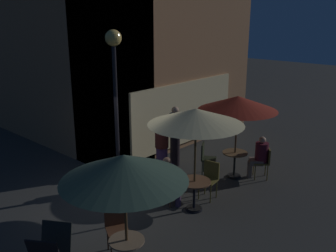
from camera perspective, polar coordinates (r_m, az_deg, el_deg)
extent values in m
plane|color=#353431|center=(9.56, -8.13, -11.40)|extent=(60.00, 60.00, 0.00)
cube|color=beige|center=(12.78, 2.64, 2.02)|extent=(5.00, 0.08, 2.10)
cylinder|color=black|center=(9.56, -7.77, 0.90)|extent=(0.10, 0.10, 3.80)
sphere|color=#F8CD62|center=(9.23, -8.27, 13.03)|extent=(0.39, 0.39, 0.39)
cube|color=black|center=(7.28, -16.56, -17.30)|extent=(0.55, 0.62, 0.94)
cylinder|color=black|center=(9.19, 3.93, -12.39)|extent=(0.40, 0.40, 0.03)
cylinder|color=black|center=(9.03, 3.98, -10.51)|extent=(0.06, 0.06, 0.71)
cylinder|color=brown|center=(8.87, 4.02, -8.38)|extent=(0.77, 0.77, 0.03)
cylinder|color=black|center=(11.00, 9.90, -7.50)|extent=(0.40, 0.40, 0.03)
cylinder|color=black|center=(10.87, 9.99, -5.85)|extent=(0.06, 0.06, 0.72)
cylinder|color=brown|center=(10.73, 10.09, -4.00)|extent=(0.70, 0.70, 0.03)
cylinder|color=#7E654B|center=(6.77, -6.27, -16.83)|extent=(0.62, 0.62, 0.03)
cylinder|color=black|center=(9.18, 3.93, -12.31)|extent=(0.36, 0.36, 0.06)
cylinder|color=#503D20|center=(8.67, 4.09, -5.46)|extent=(0.05, 0.05, 2.42)
cone|color=beige|center=(8.33, 4.24, 1.44)|extent=(2.16, 2.16, 0.36)
cylinder|color=black|center=(11.00, 9.91, -7.43)|extent=(0.36, 0.36, 0.06)
cylinder|color=brown|center=(10.60, 10.21, -1.88)|extent=(0.05, 0.05, 2.30)
cone|color=maroon|center=(10.33, 10.49, 3.42)|extent=(2.16, 2.16, 0.39)
cylinder|color=#50361D|center=(6.56, -6.38, -14.01)|extent=(0.05, 0.05, 2.26)
cone|color=#304739|center=(6.13, -6.66, -6.28)|extent=(2.11, 2.11, 0.44)
cylinder|color=brown|center=(9.43, 6.44, -10.16)|extent=(0.03, 0.03, 0.47)
cylinder|color=brown|center=(9.56, 4.66, -9.70)|extent=(0.03, 0.03, 0.47)
cylinder|color=brown|center=(9.69, 7.34, -9.41)|extent=(0.03, 0.03, 0.47)
cylinder|color=brown|center=(9.83, 5.60, -8.98)|extent=(0.03, 0.03, 0.47)
cube|color=brown|center=(9.52, 6.06, -8.20)|extent=(0.47, 0.47, 0.03)
cube|color=brown|center=(9.58, 6.62, -6.54)|extent=(0.10, 0.41, 0.43)
cylinder|color=brown|center=(9.41, 1.13, -10.25)|extent=(0.03, 0.03, 0.43)
cylinder|color=brown|center=(9.15, 0.32, -11.06)|extent=(0.03, 0.03, 0.43)
cylinder|color=brown|center=(9.52, -0.62, -9.90)|extent=(0.03, 0.03, 0.43)
cylinder|color=brown|center=(9.27, -1.47, -10.68)|extent=(0.03, 0.03, 0.43)
cube|color=brown|center=(9.23, -0.16, -9.19)|extent=(0.49, 0.49, 0.04)
cube|color=brown|center=(9.21, -1.16, -7.82)|extent=(0.38, 0.15, 0.38)
cylinder|color=black|center=(11.10, 7.08, -5.94)|extent=(0.03, 0.03, 0.47)
cylinder|color=black|center=(10.80, 6.91, -6.58)|extent=(0.03, 0.03, 0.47)
cylinder|color=black|center=(11.13, 5.42, -5.82)|extent=(0.03, 0.03, 0.47)
cylinder|color=black|center=(10.83, 5.20, -6.46)|extent=(0.03, 0.03, 0.47)
cube|color=black|center=(10.87, 6.19, -4.98)|extent=(0.55, 0.55, 0.04)
cube|color=black|center=(10.80, 5.27, -3.75)|extent=(0.37, 0.24, 0.43)
cylinder|color=brown|center=(10.83, 13.01, -6.85)|extent=(0.03, 0.03, 0.46)
cylinder|color=brown|center=(11.14, 12.77, -6.16)|extent=(0.03, 0.03, 0.46)
cylinder|color=brown|center=(10.89, 14.78, -6.86)|extent=(0.03, 0.03, 0.46)
cylinder|color=brown|center=(11.19, 14.50, -6.17)|extent=(0.03, 0.03, 0.46)
cube|color=brown|center=(10.92, 13.85, -5.31)|extent=(0.59, 0.59, 0.04)
cube|color=brown|center=(10.88, 14.93, -4.25)|extent=(0.36, 0.29, 0.40)
cylinder|color=brown|center=(7.57, -6.01, -17.42)|extent=(0.03, 0.03, 0.47)
cylinder|color=brown|center=(7.52, -8.57, -17.81)|extent=(0.03, 0.03, 0.47)
cylinder|color=brown|center=(7.84, -6.62, -16.13)|extent=(0.03, 0.03, 0.47)
cylinder|color=brown|center=(7.79, -9.08, -16.49)|extent=(0.03, 0.03, 0.47)
cube|color=brown|center=(7.54, -7.65, -15.34)|extent=(0.56, 0.56, 0.03)
cube|color=brown|center=(7.57, -8.03, -13.09)|extent=(0.38, 0.23, 0.44)
cube|color=#573E5E|center=(9.16, 0.64, -9.09)|extent=(0.45, 0.45, 0.14)
cylinder|color=#573E5E|center=(9.21, 1.56, -10.65)|extent=(0.14, 0.14, 0.49)
cylinder|color=#2A244C|center=(9.10, -0.16, -7.45)|extent=(0.36, 0.36, 0.52)
sphere|color=#926851|center=(8.97, -0.17, -5.37)|extent=(0.21, 0.21, 0.21)
cube|color=#7A6459|center=(10.89, 13.13, -5.24)|extent=(0.51, 0.51, 0.14)
cylinder|color=#7A6459|center=(10.96, 12.21, -6.42)|extent=(0.14, 0.14, 0.49)
cylinder|color=#511724|center=(10.82, 13.96, -3.89)|extent=(0.36, 0.36, 0.55)
sphere|color=tan|center=(10.70, 14.09, -2.06)|extent=(0.19, 0.19, 0.19)
cylinder|color=black|center=(11.49, 1.06, -3.68)|extent=(0.30, 0.30, 0.96)
cylinder|color=black|center=(11.23, 1.08, 0.22)|extent=(0.35, 0.35, 0.68)
sphere|color=tan|center=(11.12, 1.09, 2.39)|extent=(0.22, 0.22, 0.22)
cylinder|color=#54335F|center=(10.45, -0.93, -5.75)|extent=(0.31, 0.31, 0.98)
cylinder|color=#541F18|center=(10.17, -0.95, -1.56)|extent=(0.37, 0.37, 0.63)
sphere|color=#946C49|center=(10.05, -0.96, 0.61)|extent=(0.20, 0.20, 0.20)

